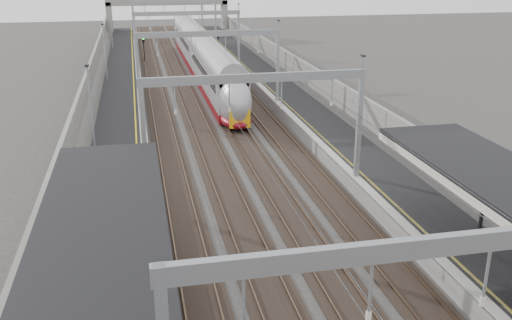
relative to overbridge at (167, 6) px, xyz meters
name	(u,v)px	position (x,y,z in m)	size (l,w,h in m)	color
platform_left	(122,106)	(-8.00, -55.00, -4.81)	(4.00, 120.00, 1.00)	black
platform_right	(286,98)	(8.00, -55.00, -4.81)	(4.00, 120.00, 1.00)	black
tracks	(207,106)	(0.00, -55.00, -5.26)	(11.40, 140.00, 0.20)	black
overhead_line	(197,34)	(0.00, -48.38, 0.83)	(13.00, 140.00, 6.60)	gray
overbridge	(167,6)	(0.00, 0.00, 0.00)	(22.00, 2.20, 6.90)	slate
wall_left	(85,96)	(-11.20, -55.00, -3.71)	(0.30, 120.00, 3.20)	slate
wall_right	(317,85)	(11.20, -55.00, -3.71)	(0.30, 120.00, 3.20)	slate
train	(204,61)	(1.50, -41.65, -3.20)	(2.72, 49.63, 4.31)	maroon
signal_green	(144,45)	(-5.20, -28.57, -2.89)	(0.32, 0.32, 3.48)	black
signal_red_near	(207,45)	(3.20, -30.83, -2.89)	(0.32, 0.32, 3.48)	black
signal_red_far	(218,41)	(5.40, -26.39, -2.89)	(0.32, 0.32, 3.48)	black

